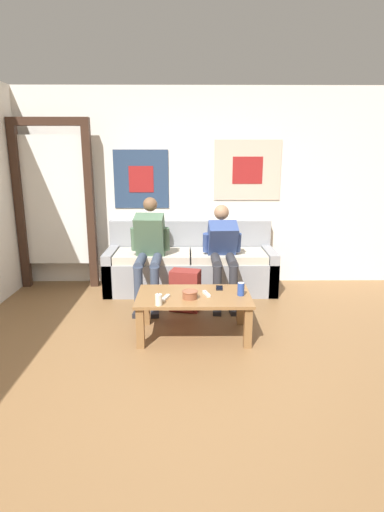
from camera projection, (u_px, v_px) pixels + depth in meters
The scene contains 14 objects.
ground_plane at pixel (187, 383), 3.05m from camera, with size 18.00×18.00×0.00m, color brown.
wall_back at pixel (187, 188), 5.28m from camera, with size 10.00×0.07×2.55m.
door_frame at pixel (54, 196), 5.08m from camera, with size 1.00×0.10×2.15m.
couch at pixel (190, 267), 5.16m from camera, with size 2.14×0.74×0.86m.
coffee_table at pixel (194, 302), 3.80m from camera, with size 1.08×0.64×0.41m.
person_seated_adult at pixel (149, 247), 4.68m from camera, with size 0.47×0.93×1.21m.
person_seated_teen at pixel (223, 249), 4.73m from camera, with size 0.47×0.95×1.11m.
backpack at pixel (185, 291), 4.46m from camera, with size 0.36×0.29×0.46m.
ceramic_bowl at pixel (190, 294), 3.68m from camera, with size 0.15×0.15×0.07m.
pillar_candle at pixel (159, 300), 3.51m from camera, with size 0.06×0.06×0.11m.
drink_can_blue at pixel (241, 289), 3.76m from camera, with size 0.07×0.07×0.12m.
game_controller_near_left at pixel (166, 298), 3.68m from camera, with size 0.08×0.15×0.03m.
game_controller_near_right at pixel (206, 294), 3.78m from camera, with size 0.07×0.15×0.03m.
cell_phone at pixel (219, 288), 3.97m from camera, with size 0.08×0.14×0.01m.
Camera 1 is at (0.01, -2.73, 1.69)m, focal length 28.00 mm.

